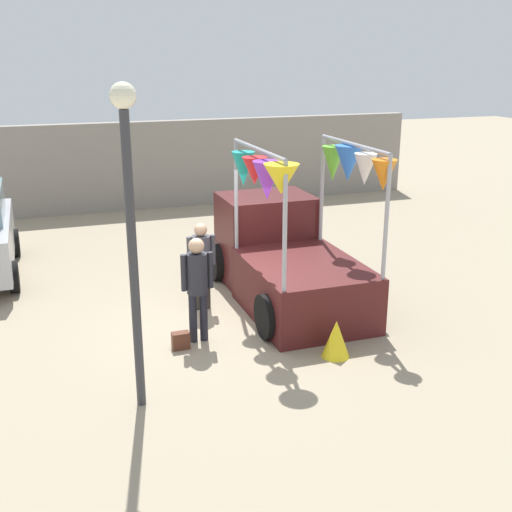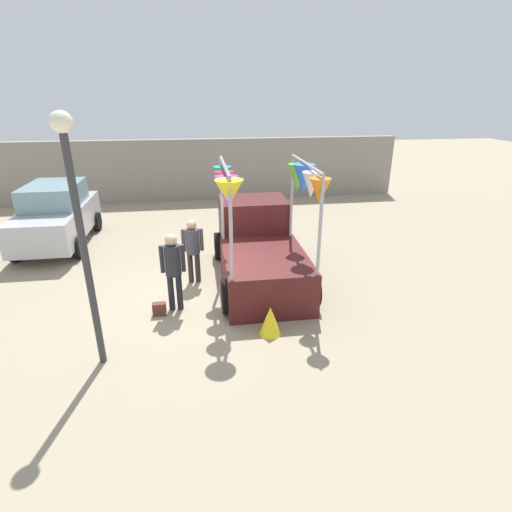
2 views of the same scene
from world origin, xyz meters
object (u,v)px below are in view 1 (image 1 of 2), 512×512
object	(u,v)px
person_customer	(197,280)
street_lamp	(130,207)
folded_kite_bundle_sunflower	(336,339)
handbag	(181,341)
vendor_truck	(284,252)
person_vendor	(201,258)

from	to	relation	value
person_customer	street_lamp	distance (m)	2.67
person_customer	folded_kite_bundle_sunflower	xyz separation A→B (m)	(1.88, -1.27, -0.77)
person_customer	handbag	world-z (taller)	person_customer
vendor_truck	folded_kite_bundle_sunflower	bearing A→B (deg)	-93.77
vendor_truck	person_customer	xyz separation A→B (m)	(-2.05, -1.43, 0.16)
person_vendor	handbag	distance (m)	1.91
handbag	street_lamp	bearing A→B (deg)	-120.71
vendor_truck	street_lamp	size ratio (longest dim) A/B	0.96
street_lamp	folded_kite_bundle_sunflower	size ratio (longest dim) A/B	7.05
handbag	street_lamp	distance (m)	3.11
person_customer	vendor_truck	bearing A→B (deg)	34.78
person_customer	person_vendor	size ratio (longest dim) A/B	1.08
vendor_truck	street_lamp	distance (m)	4.88
vendor_truck	handbag	bearing A→B (deg)	-145.92
person_vendor	handbag	world-z (taller)	person_vendor
folded_kite_bundle_sunflower	person_customer	bearing A→B (deg)	145.99
handbag	folded_kite_bundle_sunflower	bearing A→B (deg)	-25.59
person_vendor	street_lamp	distance (m)	3.85
vendor_truck	person_vendor	bearing A→B (deg)	-176.72
handbag	folded_kite_bundle_sunflower	distance (m)	2.47
person_vendor	street_lamp	size ratio (longest dim) A/B	0.39
vendor_truck	folded_kite_bundle_sunflower	distance (m)	2.76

